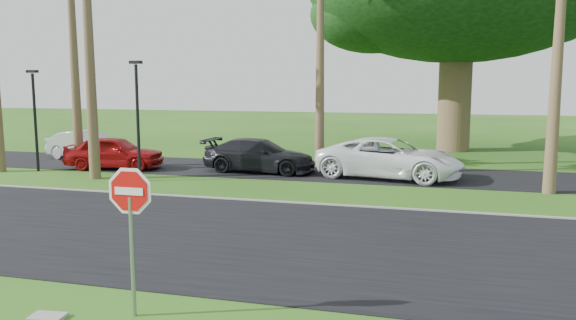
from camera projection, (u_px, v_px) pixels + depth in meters
The scene contains 12 objects.
ground at pixel (186, 259), 12.27m from camera, with size 120.00×120.00×0.00m, color #245014.
road at pixel (220, 234), 14.18m from camera, with size 120.00×8.00×0.02m, color black.
parking_strip at pixel (312, 171), 24.21m from camera, with size 120.00×5.00×0.02m, color black.
curb at pixel (268, 201), 18.05m from camera, with size 120.00×0.12×0.06m, color gray.
stop_sign_near at pixel (131, 211), 9.02m from camera, with size 1.05×0.07×2.62m.
streetlight_left at pixel (35, 114), 23.99m from camera, with size 0.45×0.25×4.34m.
streetlight_right at pixel (138, 113), 21.58m from camera, with size 0.45×0.25×4.64m.
car_silver at pixel (87, 146), 27.76m from camera, with size 1.49×4.28×1.41m, color silver.
car_red at pixel (114, 153), 24.83m from camera, with size 1.72×4.28×1.46m, color #9B0C0E.
car_dark at pixel (260, 156), 23.98m from camera, with size 1.97×4.85×1.41m, color black.
car_minivan at pixel (390, 158), 22.43m from camera, with size 2.66×5.77×1.60m, color white.
utility_slab at pixel (47, 317), 9.14m from camera, with size 0.55×0.35×0.06m, color gray.
Camera 1 is at (5.26, -10.85, 3.83)m, focal length 35.00 mm.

